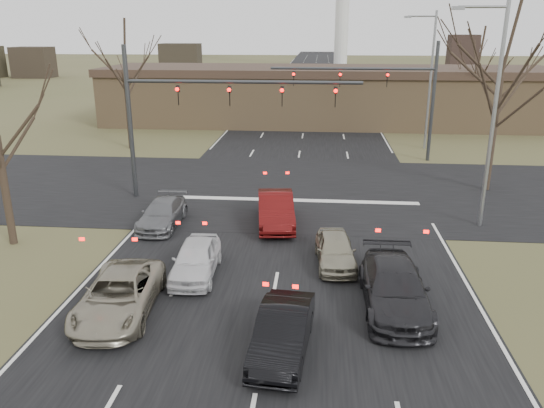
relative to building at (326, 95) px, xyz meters
The scene contains 18 objects.
ground 38.15m from the building, 93.01° to the right, with size 360.00×360.00×0.00m, color #464826.
road_main 22.25m from the building, 95.19° to the left, with size 14.00×300.00×0.02m, color black.
road_cross 23.24m from the building, 94.97° to the right, with size 200.00×14.00×0.02m, color black.
building is the anchor object (origin of this frame).
mast_arm_near 26.14m from the building, 106.13° to the right, with size 12.12×0.24×8.00m.
mast_arm_far 15.75m from the building, 74.42° to the right, with size 11.12×0.24×8.00m.
streetlight_right_near 28.97m from the building, 76.31° to the right, with size 2.34×0.25×10.00m.
streetlight_right_far 13.53m from the building, 56.35° to the right, with size 2.34×0.25×10.00m.
tree_right_near 24.57m from the building, 67.75° to the right, with size 6.90×6.90×11.50m.
tree_left_far 20.39m from the building, 139.09° to the right, with size 5.70×5.70×9.50m.
tree_right_far 14.01m from the building, 12.99° to the right, with size 5.40×5.40×9.00m.
car_silver_suv 37.99m from the building, 100.34° to the right, with size 2.19×4.75×1.32m, color gray.
car_white_sedan 34.77m from the building, 98.28° to the right, with size 1.55×3.85×1.31m, color silver.
car_black_hatch 39.08m from the building, 92.12° to the right, with size 1.39×4.00×1.32m, color black.
car_charcoal_sedan 36.28m from the building, 86.83° to the right, with size 2.04×5.01×1.45m, color black.
car_grey_ahead 30.40m from the building, 104.76° to the right, with size 1.67×4.10×1.19m, color slate.
car_red_ahead 28.93m from the building, 94.97° to the right, with size 1.60×4.58×1.51m, color #4F0B0B.
car_silver_ahead 33.01m from the building, 89.71° to the right, with size 1.45×3.61×1.23m, color gray.
Camera 1 is at (1.42, -13.95, 8.73)m, focal length 35.00 mm.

